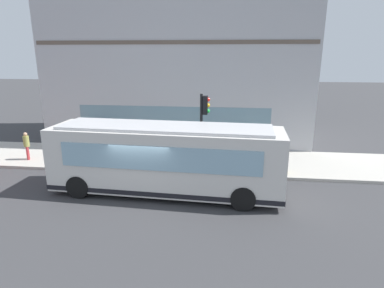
# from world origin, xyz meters

# --- Properties ---
(ground) EXTENTS (120.00, 120.00, 0.00)m
(ground) POSITION_xyz_m (0.00, 0.00, 0.00)
(ground) COLOR #38383A
(sidewalk_curb) EXTENTS (4.57, 40.00, 0.15)m
(sidewalk_curb) POSITION_xyz_m (4.89, 0.00, 0.07)
(sidewalk_curb) COLOR #B2ADA3
(sidewalk_curb) RESTS_ON ground
(building_corner) EXTENTS (7.41, 17.37, 12.06)m
(building_corner) POSITION_xyz_m (10.85, 0.00, 6.02)
(building_corner) COLOR #A8A8AD
(building_corner) RESTS_ON ground
(city_bus_nearside) EXTENTS (3.05, 10.16, 3.07)m
(city_bus_nearside) POSITION_xyz_m (0.52, -0.83, 1.55)
(city_bus_nearside) COLOR silver
(city_bus_nearside) RESTS_ON ground
(traffic_light_near_corner) EXTENTS (0.32, 0.49, 3.98)m
(traffic_light_near_corner) POSITION_xyz_m (2.97, -2.30, 2.92)
(traffic_light_near_corner) COLOR black
(traffic_light_near_corner) RESTS_ON sidewalk_curb
(fire_hydrant) EXTENTS (0.35, 0.35, 0.74)m
(fire_hydrant) POSITION_xyz_m (3.29, -6.35, 0.51)
(fire_hydrant) COLOR yellow
(fire_hydrant) RESTS_ON sidewalk_curb
(pedestrian_by_light_pole) EXTENTS (0.32, 0.32, 1.58)m
(pedestrian_by_light_pole) POSITION_xyz_m (3.78, 7.81, 1.05)
(pedestrian_by_light_pole) COLOR #B23338
(pedestrian_by_light_pole) RESTS_ON sidewalk_curb
(pedestrian_near_hydrant) EXTENTS (0.32, 0.32, 1.77)m
(pedestrian_near_hydrant) POSITION_xyz_m (6.49, 4.53, 1.17)
(pedestrian_near_hydrant) COLOR silver
(pedestrian_near_hydrant) RESTS_ON sidewalk_curb
(pedestrian_walking_along_curb) EXTENTS (0.32, 0.32, 1.78)m
(pedestrian_walking_along_curb) POSITION_xyz_m (5.37, 3.05, 1.18)
(pedestrian_walking_along_curb) COLOR #8C3F8C
(pedestrian_walking_along_curb) RESTS_ON sidewalk_curb
(newspaper_vending_box) EXTENTS (0.44, 0.42, 0.90)m
(newspaper_vending_box) POSITION_xyz_m (3.81, -4.12, 0.60)
(newspaper_vending_box) COLOR #263F99
(newspaper_vending_box) RESTS_ON sidewalk_curb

